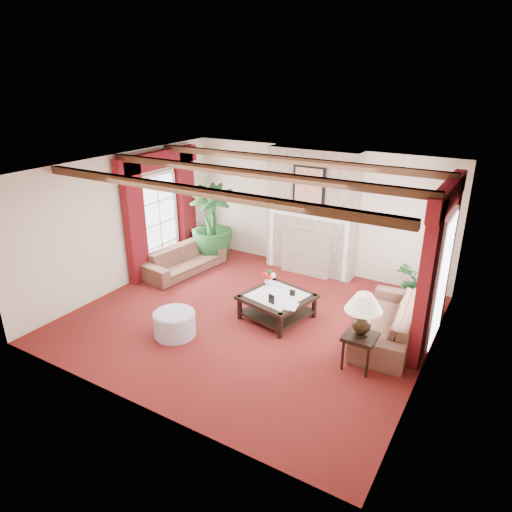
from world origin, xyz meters
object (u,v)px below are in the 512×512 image
Objects in this scene: potted_palm at (212,239)px; ottoman at (175,324)px; sofa_left at (184,256)px; coffee_table at (277,307)px; sofa_right at (389,315)px; side_table at (359,351)px.

potted_palm reaches higher than ottoman.
sofa_left reaches higher than coffee_table.
ottoman is (1.55, -2.17, -0.18)m from sofa_left.
sofa_right reaches higher than side_table.
sofa_left is 2.67m from ottoman.
sofa_left reaches higher than ottoman.
sofa_right is at bearing 82.78° from side_table.
coffee_table is 1.89m from side_table.
side_table is at bearing -12.33° from sofa_right.
sofa_left is 0.99× the size of potted_palm.
potted_palm is 1.86× the size of coffee_table.
sofa_right reaches higher than coffee_table.
potted_palm is 2.89× the size of ottoman.
potted_palm reaches higher than sofa_right.
side_table is at bearing 13.40° from ottoman.
potted_palm is (0.09, 0.93, 0.12)m from sofa_left.
coffee_table is at bearing -83.98° from sofa_right.
sofa_right is 1.08m from side_table.
side_table is (4.42, -2.40, -0.22)m from potted_palm.
ottoman is at bearing -65.42° from sofa_right.
potted_palm is (-4.55, 1.34, 0.08)m from sofa_right.
potted_palm reaches higher than sofa_left.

